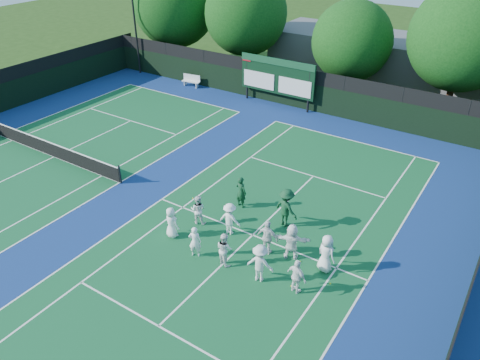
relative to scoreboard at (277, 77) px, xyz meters
The scene contains 30 objects.
ground 17.23m from the scoreboard, 65.78° to the right, with size 120.00×120.00×0.00m, color #1E3C10.
court_apron 14.78m from the scoreboard, 86.03° to the right, with size 34.00×32.00×0.01m, color navy.
near_court 16.33m from the scoreboard, 64.32° to the right, with size 11.05×23.85×0.01m.
left_court 16.32m from the scoreboard, 115.60° to the right, with size 11.05×23.85×0.01m.
back_fence 1.38m from the scoreboard, 22.25° to the left, with size 34.00×0.08×3.00m.
divider_fence_right 21.68m from the scoreboard, 42.33° to the right, with size 0.08×32.00×3.00m.
scoreboard is the anchor object (origin of this frame).
clubhouse 9.80m from the scoreboard, 59.22° to the left, with size 18.00×6.00×4.00m, color #59585D.
tennis_net 16.26m from the scoreboard, 115.60° to the right, with size 11.30×0.10×1.10m.
bench 8.06m from the scoreboard, behind, with size 1.59×0.63×0.98m.
tree_a 13.52m from the scoreboard, 162.39° to the left, with size 7.35×7.35×9.03m.
tree_b 7.15m from the scoreboard, 141.88° to the left, with size 6.69×6.69×8.76m.
tree_c 6.08m from the scoreboard, 44.43° to the left, with size 5.84×5.84×7.39m.
tree_d 12.54m from the scoreboard, 19.29° to the left, with size 6.92×6.92×9.17m.
tennis_ball_1 18.04m from the scoreboard, 57.26° to the right, with size 0.07×0.07×0.07m, color yellow.
tennis_ball_2 19.38m from the scoreboard, 54.09° to the right, with size 0.07×0.07×0.07m, color yellow.
tennis_ball_3 14.12m from the scoreboard, 78.34° to the right, with size 0.07×0.07×0.07m, color yellow.
tennis_ball_5 19.50m from the scoreboard, 58.73° to the right, with size 0.07×0.07×0.07m, color yellow.
player_front_0 17.17m from the scoreboard, 76.52° to the right, with size 0.74×0.48×1.52m, color white.
player_front_1 18.12m from the scoreboard, 71.57° to the right, with size 0.55×0.36×1.50m, color white.
player_front_2 18.31m from the scoreboard, 67.35° to the right, with size 0.74×0.58×1.52m, color white.
player_front_3 19.11m from the scoreboard, 62.53° to the right, with size 1.10×0.63×1.71m, color silver.
player_front_4 19.70m from the scoreboard, 58.31° to the right, with size 0.91×0.38×1.54m, color white.
player_back_0 15.84m from the scoreboard, 73.99° to the right, with size 0.73×0.57×1.50m, color white.
player_back_1 16.25m from the scoreboard, 68.04° to the right, with size 1.03×0.59×1.60m, color white.
player_back_2 17.41m from the scoreboard, 61.82° to the right, with size 0.97×0.40×1.65m, color silver.
player_back_3 17.64m from the scoreboard, 58.50° to the right, with size 1.57×0.50×1.69m, color white.
player_back_4 18.44m from the scoreboard, 54.29° to the right, with size 0.84×0.55×1.72m, color white.
coach_left 13.98m from the scoreboard, 67.76° to the right, with size 0.61×0.40×1.68m, color #0F381E.
coach_right 15.31m from the scoreboard, 58.90° to the right, with size 1.26×0.72×1.95m, color #103C20.
Camera 1 is at (8.89, -13.62, 13.11)m, focal length 35.00 mm.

